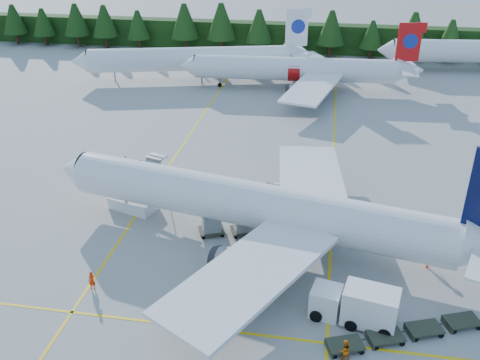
% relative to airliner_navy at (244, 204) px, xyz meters
% --- Properties ---
extents(ground, '(320.00, 320.00, 0.00)m').
position_rel_airliner_navy_xyz_m(ground, '(2.27, -6.83, -3.79)').
color(ground, '#9D9D98').
rests_on(ground, ground).
extents(taxi_stripe_a, '(0.25, 120.00, 0.01)m').
position_rel_airliner_navy_xyz_m(taxi_stripe_a, '(-11.73, 13.17, -3.79)').
color(taxi_stripe_a, yellow).
rests_on(taxi_stripe_a, ground).
extents(taxi_stripe_b, '(0.25, 120.00, 0.01)m').
position_rel_airliner_navy_xyz_m(taxi_stripe_b, '(8.27, 13.17, -3.79)').
color(taxi_stripe_b, yellow).
rests_on(taxi_stripe_b, ground).
extents(taxi_stripe_cross, '(80.00, 0.25, 0.01)m').
position_rel_airliner_navy_xyz_m(taxi_stripe_cross, '(2.27, -12.83, -3.79)').
color(taxi_stripe_cross, yellow).
rests_on(taxi_stripe_cross, ground).
extents(treeline_hedge, '(220.00, 4.00, 6.00)m').
position_rel_airliner_navy_xyz_m(treeline_hedge, '(2.27, 75.17, -0.79)').
color(treeline_hedge, black).
rests_on(treeline_hedge, ground).
extents(airliner_navy, '(42.89, 34.93, 12.62)m').
position_rel_airliner_navy_xyz_m(airliner_navy, '(0.00, 0.00, 0.00)').
color(airliner_navy, silver).
rests_on(airliner_navy, ground).
extents(airliner_red, '(40.42, 33.20, 11.75)m').
position_rel_airliner_navy_xyz_m(airliner_red, '(0.24, 47.73, -0.26)').
color(airliner_red, silver).
rests_on(airliner_red, ground).
extents(airliner_far_left, '(41.65, 13.82, 12.35)m').
position_rel_airliner_navy_xyz_m(airliner_far_left, '(-19.52, 50.19, 0.08)').
color(airliner_far_left, silver).
rests_on(airliner_far_left, ground).
extents(airstairs, '(5.36, 7.28, 4.34)m').
position_rel_airliner_navy_xyz_m(airstairs, '(-12.33, 3.89, -2.85)').
color(airstairs, silver).
rests_on(airstairs, ground).
extents(service_truck, '(6.88, 3.66, 3.15)m').
position_rel_airliner_navy_xyz_m(service_truck, '(10.15, -9.98, -2.23)').
color(service_truck, white).
rests_on(service_truck, ground).
extents(dolly_train, '(11.81, 6.43, 0.15)m').
position_rel_airliner_navy_xyz_m(dolly_train, '(13.95, -11.20, -3.31)').
color(dolly_train, '#323728').
rests_on(dolly_train, ground).
extents(uld_pair, '(6.00, 3.21, 1.86)m').
position_rel_airliner_navy_xyz_m(uld_pair, '(-1.71, 0.42, -2.54)').
color(uld_pair, '#323728').
rests_on(uld_pair, ground).
extents(crew_a, '(0.64, 0.45, 1.68)m').
position_rel_airliner_navy_xyz_m(crew_a, '(-11.28, -9.76, -2.96)').
color(crew_a, red).
rests_on(crew_a, ground).
extents(crew_b, '(1.00, 0.89, 1.70)m').
position_rel_airliner_navy_xyz_m(crew_b, '(9.47, -14.19, -2.94)').
color(crew_b, '#DB5804').
rests_on(crew_b, ground).
extents(crew_c, '(0.59, 0.75, 1.60)m').
position_rel_airliner_navy_xyz_m(crew_c, '(16.84, -1.95, -2.99)').
color(crew_c, '#FF4005').
rests_on(crew_c, ground).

